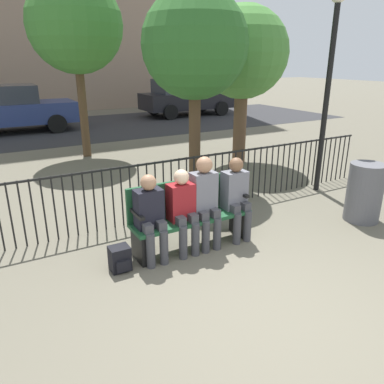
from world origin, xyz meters
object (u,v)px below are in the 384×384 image
object	(u,v)px
tree_0	(195,46)
seated_person_0	(151,214)
seated_person_3	(236,194)
lamp_post	(331,62)
parked_car_0	(9,108)
parked_car_2	(186,97)
trash_bin	(364,192)
tree_1	(243,54)
park_bench	(189,212)
seated_person_2	(205,198)
tree_2	(75,26)
seated_person_1	(183,207)
backpack	(120,259)

from	to	relation	value
tree_0	seated_person_0	bearing A→B (deg)	-129.37
seated_person_3	tree_0	distance (m)	3.34
tree_0	lamp_post	distance (m)	2.48
lamp_post	parked_car_0	world-z (taller)	lamp_post
parked_car_2	trash_bin	distance (m)	12.34
tree_1	park_bench	bearing A→B (deg)	-134.54
parked_car_2	lamp_post	bearing A→B (deg)	-104.78
seated_person_0	parked_car_2	size ratio (longest dim) A/B	0.27
seated_person_0	trash_bin	xyz separation A→B (m)	(3.43, -0.48, -0.17)
seated_person_0	seated_person_2	size ratio (longest dim) A/B	0.90
parked_car_2	trash_bin	size ratio (longest dim) A/B	4.52
tree_0	trash_bin	world-z (taller)	tree_0
seated_person_3	parked_car_2	world-z (taller)	parked_car_2
tree_0	tree_2	world-z (taller)	tree_2
tree_2	parked_car_2	world-z (taller)	tree_2
seated_person_2	seated_person_3	world-z (taller)	seated_person_2
seated_person_1	tree_0	distance (m)	3.65
lamp_post	backpack	bearing A→B (deg)	-167.54
seated_person_3	tree_2	distance (m)	6.48
tree_1	trash_bin	distance (m)	4.48
park_bench	lamp_post	size ratio (longest dim) A/B	0.46
seated_person_2	backpack	distance (m)	1.35
parked_car_0	tree_2	bearing A→B (deg)	-73.17
seated_person_3	trash_bin	xyz separation A→B (m)	(2.14, -0.48, -0.20)
seated_person_2	tree_2	bearing A→B (deg)	90.70
seated_person_1	parked_car_0	xyz separation A→B (m)	(-1.15, 10.63, 0.21)
seated_person_1	tree_1	size ratio (longest dim) A/B	0.31
tree_2	lamp_post	world-z (taller)	tree_2
tree_0	parked_car_2	bearing A→B (deg)	62.47
backpack	lamp_post	world-z (taller)	lamp_post
tree_2	parked_car_2	xyz separation A→B (m)	(5.99, 5.47, -2.36)
tree_1	seated_person_2	bearing A→B (deg)	-131.94
tree_1	trash_bin	xyz separation A→B (m)	(-0.46, -3.94, -2.09)
seated_person_0	parked_car_0	xyz separation A→B (m)	(-0.70, 10.63, 0.21)
trash_bin	backpack	bearing A→B (deg)	173.49
seated_person_1	parked_car_2	xyz separation A→B (m)	(6.26, 11.41, 0.21)
park_bench	seated_person_2	bearing A→B (deg)	-36.06
seated_person_0	seated_person_3	bearing A→B (deg)	0.13
parked_car_2	park_bench	bearing A→B (deg)	-118.38
parked_car_2	tree_2	bearing A→B (deg)	-137.59
seated_person_0	tree_0	bearing A→B (deg)	50.63
parked_car_2	trash_bin	xyz separation A→B (m)	(-3.27, -11.89, -0.38)
parked_car_0	seated_person_2	bearing A→B (deg)	-82.01
park_bench	backpack	size ratio (longest dim) A/B	5.45
tree_2	parked_car_0	distance (m)	5.44
tree_0	trash_bin	size ratio (longest dim) A/B	4.00
park_bench	seated_person_3	size ratio (longest dim) A/B	1.42
seated_person_0	seated_person_1	world-z (taller)	same
seated_person_3	backpack	distance (m)	1.81
tree_0	parked_car_0	xyz separation A→B (m)	(-2.79, 8.08, -1.84)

